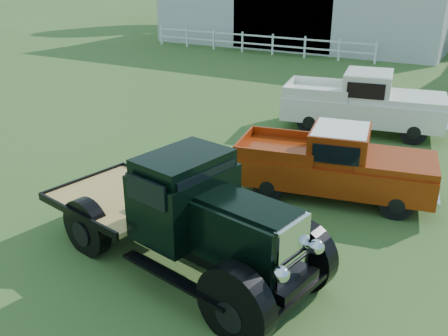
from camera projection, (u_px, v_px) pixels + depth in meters
The scene contains 5 objects.
ground at pixel (187, 233), 10.24m from camera, with size 120.00×120.00×0.00m, color #385722.
fence_rail at pixel (257, 43), 29.72m from camera, with size 14.20×0.16×1.20m, color white, non-canonical shape.
vintage_flatbed at pixel (181, 211), 8.79m from camera, with size 5.52×2.19×2.19m, color black, non-canonical shape.
red_pickup at pixel (334, 162), 11.57m from camera, with size 4.65×1.79×1.70m, color maroon, non-canonical shape.
white_pickup at pixel (363, 102), 16.03m from camera, with size 5.18×2.01×1.90m, color silver, non-canonical shape.
Camera 1 is at (5.01, -7.43, 5.18)m, focal length 40.00 mm.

